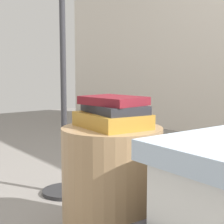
# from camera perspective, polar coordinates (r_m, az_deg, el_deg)

# --- Properties ---
(side_table) EXTENTS (0.38, 0.38, 0.44)m
(side_table) POSITION_cam_1_polar(r_m,az_deg,el_deg) (1.40, 0.00, -11.27)
(side_table) COLOR tan
(side_table) RESTS_ON ground_plane
(book_ochre) EXTENTS (0.28, 0.22, 0.05)m
(book_ochre) POSITION_cam_1_polar(r_m,az_deg,el_deg) (1.34, 0.05, -1.33)
(book_ochre) COLOR #B7842D
(book_ochre) RESTS_ON side_table
(book_charcoal) EXTENTS (0.27, 0.20, 0.03)m
(book_charcoal) POSITION_cam_1_polar(r_m,az_deg,el_deg) (1.35, 0.39, 0.54)
(book_charcoal) COLOR #28282D
(book_charcoal) RESTS_ON book_ochre
(book_maroon) EXTENTS (0.25, 0.20, 0.03)m
(book_maroon) POSITION_cam_1_polar(r_m,az_deg,el_deg) (1.34, 0.13, 1.85)
(book_maroon) COLOR maroon
(book_maroon) RESTS_ON book_charcoal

